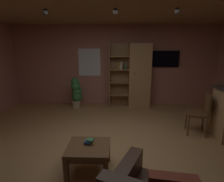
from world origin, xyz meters
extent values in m
cube|color=#A37A4C|center=(0.00, 0.00, -0.01)|extent=(6.54, 5.96, 0.02)
cube|color=#AD7060|center=(0.00, 3.01, 1.28)|extent=(6.66, 0.06, 2.56)
cube|color=#8E6B47|center=(0.00, 0.00, 2.57)|extent=(6.54, 5.96, 0.02)
cube|color=white|center=(-0.82, 2.98, 1.39)|extent=(0.71, 0.01, 0.87)
cube|color=#A87F51|center=(0.79, 2.73, 1.00)|extent=(0.67, 0.38, 1.99)
cube|color=#A87F51|center=(0.15, 2.91, 1.00)|extent=(0.62, 0.02, 1.99)
cube|color=#A87F51|center=(-0.15, 2.73, 1.00)|extent=(0.02, 0.38, 1.99)
sphere|color=black|center=(0.62, 2.53, 1.10)|extent=(0.04, 0.04, 0.04)
cube|color=#A87F51|center=(0.15, 2.73, 0.01)|extent=(0.62, 0.38, 0.02)
cube|color=#A87F51|center=(0.15, 2.73, 0.40)|extent=(0.62, 0.38, 0.02)
cube|color=#A87F51|center=(0.15, 2.73, 0.80)|extent=(0.62, 0.38, 0.02)
cube|color=#A87F51|center=(0.15, 2.73, 1.20)|extent=(0.62, 0.38, 0.02)
cube|color=#A87F51|center=(0.15, 2.73, 1.59)|extent=(0.62, 0.38, 0.02)
cube|color=gold|center=(0.14, 2.67, 1.31)|extent=(0.04, 0.23, 0.20)
cube|color=beige|center=(0.21, 2.67, 1.31)|extent=(0.05, 0.23, 0.22)
cube|color=#387247|center=(0.33, 2.67, 1.29)|extent=(0.03, 0.23, 0.17)
sphere|color=beige|center=(0.18, 2.73, 1.25)|extent=(0.10, 0.10, 0.10)
cube|color=brown|center=(-0.33, -0.55, 0.39)|extent=(0.64, 0.60, 0.05)
cube|color=brown|center=(-0.33, -0.55, 0.33)|extent=(0.58, 0.54, 0.08)
cube|color=brown|center=(-0.61, -0.81, 0.18)|extent=(0.07, 0.07, 0.37)
cube|color=brown|center=(-0.05, -0.81, 0.18)|extent=(0.07, 0.07, 0.37)
cube|color=brown|center=(-0.61, -0.29, 0.18)|extent=(0.07, 0.07, 0.37)
cube|color=brown|center=(-0.05, -0.29, 0.18)|extent=(0.07, 0.07, 0.37)
cube|color=gold|center=(-0.31, -0.49, 0.43)|extent=(0.10, 0.09, 0.02)
cube|color=#2D4C8C|center=(-0.34, -0.50, 0.45)|extent=(0.12, 0.10, 0.03)
cube|color=#387247|center=(-0.31, -0.49, 0.48)|extent=(0.12, 0.12, 0.03)
cube|color=brown|center=(1.84, 0.80, 0.46)|extent=(0.50, 0.50, 0.04)
cube|color=brown|center=(2.02, 0.76, 0.70)|extent=(0.12, 0.40, 0.44)
cylinder|color=brown|center=(1.70, 1.02, 0.23)|extent=(0.04, 0.04, 0.46)
cylinder|color=brown|center=(1.62, 0.67, 0.23)|extent=(0.04, 0.04, 0.46)
cylinder|color=brown|center=(2.05, 0.94, 0.23)|extent=(0.04, 0.04, 0.46)
cylinder|color=brown|center=(1.97, 0.59, 0.23)|extent=(0.04, 0.04, 0.46)
cylinder|color=#9E896B|center=(-1.19, 2.48, 0.12)|extent=(0.28, 0.28, 0.24)
sphere|color=#2D6B33|center=(-1.15, 2.48, 0.37)|extent=(0.32, 0.32, 0.32)
sphere|color=#2D6B33|center=(-1.16, 2.50, 0.54)|extent=(0.31, 0.31, 0.31)
sphere|color=#2D6B33|center=(-1.18, 2.46, 0.71)|extent=(0.29, 0.29, 0.29)
sphere|color=#2D6B33|center=(-1.20, 2.50, 0.85)|extent=(0.24, 0.24, 0.24)
cube|color=black|center=(1.58, 2.95, 1.51)|extent=(0.92, 0.05, 0.52)
cube|color=black|center=(1.58, 2.92, 1.51)|extent=(0.88, 0.01, 0.48)
cylinder|color=black|center=(-1.20, 0.45, 2.49)|extent=(0.07, 0.07, 0.09)
cylinder|color=black|center=(0.06, 0.43, 2.49)|extent=(0.07, 0.07, 0.09)
cylinder|color=black|center=(1.13, 0.40, 2.49)|extent=(0.07, 0.07, 0.09)
camera|label=1|loc=(0.11, -3.08, 1.87)|focal=29.92mm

